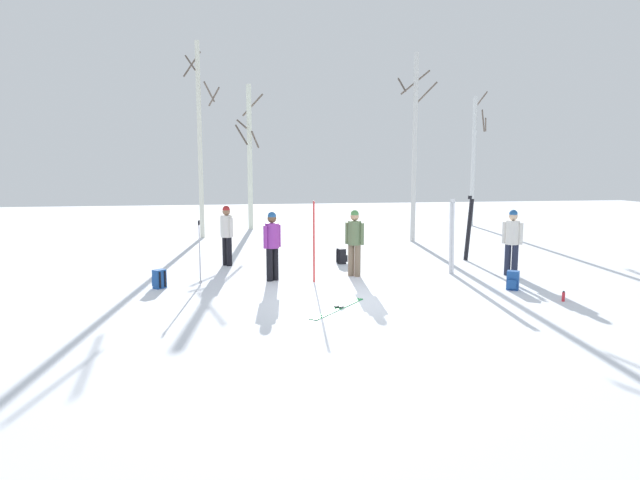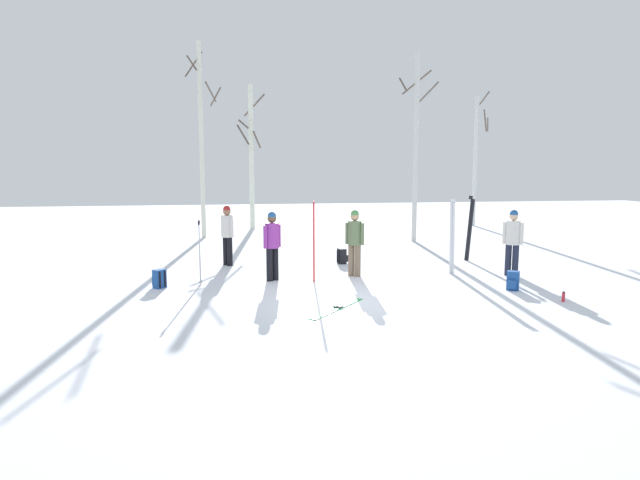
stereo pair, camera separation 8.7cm
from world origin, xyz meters
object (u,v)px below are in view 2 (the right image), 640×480
(ski_pair_planted_1, at_px, (314,242))
(water_bottle_0, at_px, (563,297))
(ski_pair_planted_0, at_px, (452,237))
(birch_tree_1, at_px, (251,155))
(person_2, at_px, (227,231))
(backpack_1, at_px, (513,281))
(ski_pair_lying_0, at_px, (337,308))
(birch_tree_0, at_px, (202,137))
(person_0, at_px, (513,238))
(person_3, at_px, (272,241))
(person_1, at_px, (355,239))
(ski_pair_planted_2, at_px, (470,229))
(birch_tree_3, at_px, (476,159))
(backpack_2, at_px, (342,256))
(birch_tree_2, at_px, (416,145))
(backpack_0, at_px, (159,279))
(ski_poles_0, at_px, (200,251))

(ski_pair_planted_1, relative_size, water_bottle_0, 9.03)
(ski_pair_planted_0, bearing_deg, birch_tree_1, 113.11)
(person_2, bearing_deg, backpack_1, -33.05)
(ski_pair_lying_0, distance_m, birch_tree_0, 12.65)
(person_0, bearing_deg, ski_pair_lying_0, -153.64)
(person_3, relative_size, water_bottle_0, 7.79)
(person_0, height_order, person_1, same)
(ski_pair_planted_2, xyz_separation_m, ski_pair_lying_0, (-4.96, -4.83, -0.96))
(ski_pair_planted_0, height_order, birch_tree_3, birch_tree_3)
(water_bottle_0, bearing_deg, birch_tree_1, 112.32)
(person_0, height_order, ski_pair_planted_1, ski_pair_planted_1)
(person_2, bearing_deg, person_0, -20.18)
(ski_pair_lying_0, bearing_deg, birch_tree_0, 105.32)
(ski_pair_planted_1, relative_size, backpack_1, 4.52)
(ski_pair_planted_2, relative_size, backpack_2, 4.44)
(ski_pair_planted_1, bearing_deg, backpack_1, -20.33)
(backpack_1, xyz_separation_m, water_bottle_0, (0.50, -1.18, -0.11))
(person_0, xyz_separation_m, birch_tree_1, (-6.25, 11.79, 2.33))
(ski_pair_lying_0, height_order, backpack_2, backpack_2)
(person_0, bearing_deg, person_2, 159.82)
(person_2, bearing_deg, birch_tree_2, 30.12)
(person_1, distance_m, ski_pair_lying_0, 3.43)
(person_3, height_order, birch_tree_0, birch_tree_0)
(person_3, xyz_separation_m, backpack_0, (-2.67, -0.42, -0.77))
(ski_pair_planted_1, bearing_deg, ski_pair_lying_0, -88.16)
(ski_pair_lying_0, xyz_separation_m, backpack_0, (-3.75, 2.49, 0.20))
(birch_tree_3, bearing_deg, ski_pair_planted_1, -129.50)
(water_bottle_0, bearing_deg, ski_pair_planted_2, 88.13)
(ski_pair_planted_2, bearing_deg, person_3, -162.33)
(ski_pair_planted_1, height_order, water_bottle_0, ski_pair_planted_1)
(person_0, distance_m, ski_poles_0, 7.91)
(person_1, bearing_deg, person_3, -174.38)
(person_2, bearing_deg, person_1, -32.71)
(person_1, relative_size, birch_tree_1, 0.27)
(backpack_1, relative_size, birch_tree_3, 0.07)
(ski_pair_planted_0, distance_m, birch_tree_2, 6.80)
(person_1, distance_m, person_3, 2.14)
(person_1, distance_m, backpack_2, 2.01)
(ski_pair_planted_0, xyz_separation_m, birch_tree_2, (1.08, 6.19, 2.62))
(ski_pair_planted_2, relative_size, ski_poles_0, 1.26)
(ski_poles_0, bearing_deg, backpack_1, -13.55)
(ski_pair_planted_0, relative_size, birch_tree_0, 0.26)
(ski_pair_planted_2, distance_m, water_bottle_0, 5.11)
(water_bottle_0, bearing_deg, birch_tree_3, 72.20)
(birch_tree_0, bearing_deg, person_3, -76.42)
(birch_tree_2, bearing_deg, ski_pair_planted_0, -99.87)
(person_1, xyz_separation_m, birch_tree_2, (3.68, 6.10, 2.63))
(person_1, distance_m, ski_pair_planted_1, 1.25)
(person_0, xyz_separation_m, birch_tree_3, (4.29, 11.55, 2.18))
(person_1, xyz_separation_m, birch_tree_1, (-2.22, 11.20, 2.33))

